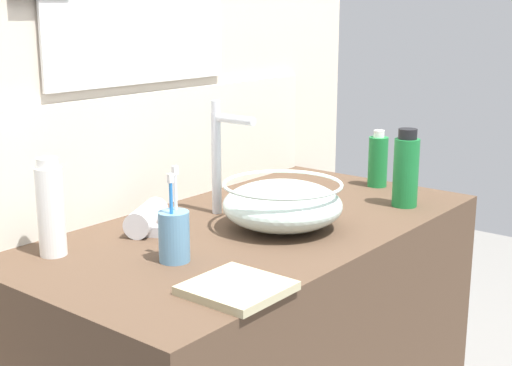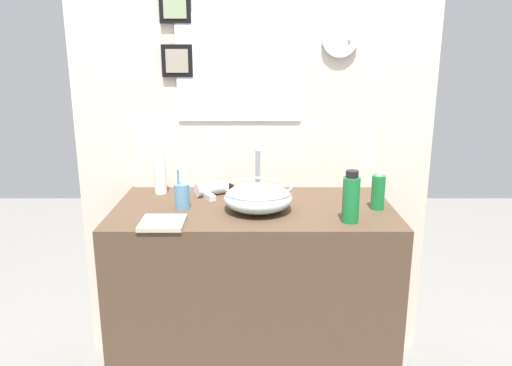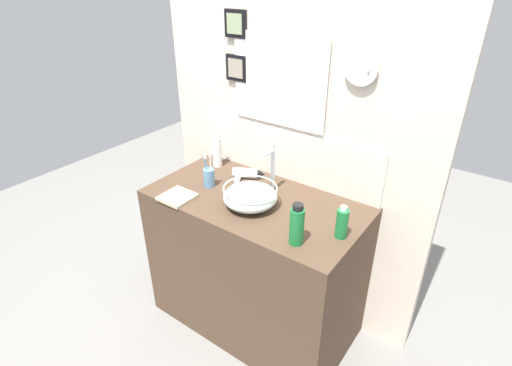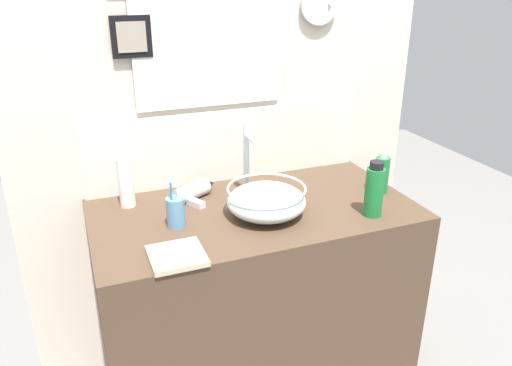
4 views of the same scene
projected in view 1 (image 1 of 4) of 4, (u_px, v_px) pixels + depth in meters
name	position (u px, v px, depth m)	size (l,w,h in m)	color
back_panel	(150.00, 65.00, 1.80)	(1.68, 0.09, 2.47)	beige
glass_bowl_sink	(282.00, 204.00, 1.64)	(0.28, 0.28, 0.11)	silver
faucet	(220.00, 150.00, 1.73)	(0.02, 0.13, 0.28)	silver
hair_drier	(150.00, 217.00, 1.64)	(0.19, 0.19, 0.06)	silver
toothbrush_cup	(174.00, 235.00, 1.43)	(0.06, 0.06, 0.19)	#598CB2
shampoo_bottle	(51.00, 209.00, 1.45)	(0.06, 0.06, 0.21)	white
lotion_bottle	(378.00, 161.00, 2.03)	(0.05, 0.05, 0.16)	#197233
spray_bottle	(406.00, 170.00, 1.82)	(0.06, 0.06, 0.20)	#197233
hand_towel	(237.00, 288.00, 1.28)	(0.16, 0.17, 0.02)	tan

